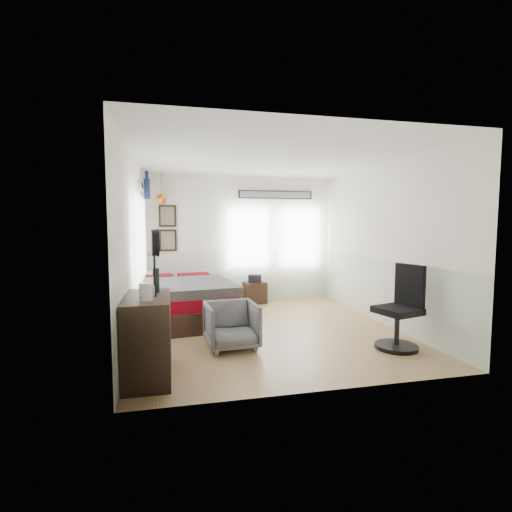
% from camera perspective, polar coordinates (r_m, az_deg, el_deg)
% --- Properties ---
extents(ground_plane, '(4.00, 4.50, 0.01)m').
position_cam_1_polar(ground_plane, '(6.05, 1.80, -11.28)').
color(ground_plane, '#9A7C4E').
extents(room_shell, '(4.02, 4.52, 2.71)m').
position_cam_1_polar(room_shell, '(5.97, 0.66, 4.25)').
color(room_shell, silver).
rests_on(room_shell, ground_plane).
extents(wall_decor, '(3.55, 1.32, 1.44)m').
position_cam_1_polar(wall_decor, '(7.60, -10.12, 8.00)').
color(wall_decor, black).
rests_on(wall_decor, room_shell).
extents(bed, '(1.78, 2.35, 0.70)m').
position_cam_1_polar(bed, '(6.69, -11.18, -6.73)').
color(bed, black).
rests_on(bed, ground_plane).
extents(dresser, '(0.48, 1.00, 0.90)m').
position_cam_1_polar(dresser, '(4.32, -16.24, -11.82)').
color(dresser, black).
rests_on(dresser, ground_plane).
extents(armchair, '(0.72, 0.73, 0.63)m').
position_cam_1_polar(armchair, '(5.12, -3.79, -10.57)').
color(armchair, slate).
rests_on(armchair, ground_plane).
extents(nightstand, '(0.50, 0.42, 0.45)m').
position_cam_1_polar(nightstand, '(7.93, -0.21, -5.67)').
color(nightstand, black).
rests_on(nightstand, ground_plane).
extents(task_chair, '(0.61, 0.61, 1.14)m').
position_cam_1_polar(task_chair, '(5.43, 21.37, -8.38)').
color(task_chair, black).
rests_on(task_chair, ground_plane).
extents(kettle, '(0.16, 0.13, 0.18)m').
position_cam_1_polar(kettle, '(3.98, -16.59, -5.30)').
color(kettle, silver).
rests_on(kettle, dresser).
extents(bottle, '(0.07, 0.07, 0.28)m').
position_cam_1_polar(bottle, '(4.41, -15.09, -3.61)').
color(bottle, black).
rests_on(bottle, dresser).
extents(stand_fan, '(0.11, 0.30, 0.73)m').
position_cam_1_polar(stand_fan, '(4.09, -15.28, 1.78)').
color(stand_fan, black).
rests_on(stand_fan, dresser).
extents(black_bag, '(0.31, 0.23, 0.16)m').
position_cam_1_polar(black_bag, '(7.88, -0.21, -3.48)').
color(black_bag, black).
rests_on(black_bag, nightstand).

